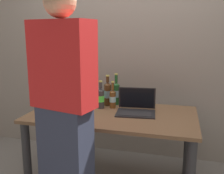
{
  "coord_description": "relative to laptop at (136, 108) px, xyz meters",
  "views": [
    {
      "loc": [
        0.59,
        -2.25,
        1.48
      ],
      "look_at": [
        -0.01,
        0.0,
        0.98
      ],
      "focal_mm": 41.4,
      "sensor_mm": 36.0,
      "label": 1
    }
  ],
  "objects": [
    {
      "name": "desk",
      "position": [
        -0.21,
        -0.07,
        -0.17
      ],
      "size": [
        1.54,
        0.85,
        0.73
      ],
      "color": "brown",
      "rests_on": "ground"
    },
    {
      "name": "back_wall",
      "position": [
        -0.21,
        0.7,
        0.52
      ],
      "size": [
        6.0,
        0.1,
        2.6
      ],
      "primitive_type": "cube",
      "color": "gray",
      "rests_on": "ground"
    },
    {
      "name": "beer_bottle_dark",
      "position": [
        -0.37,
        0.05,
        0.06
      ],
      "size": [
        0.07,
        0.07,
        0.28
      ],
      "color": "#333333",
      "rests_on": "desk"
    },
    {
      "name": "beer_bottle_brown",
      "position": [
        -0.25,
        0.09,
        0.05
      ],
      "size": [
        0.06,
        0.06,
        0.27
      ],
      "color": "brown",
      "rests_on": "desk"
    },
    {
      "name": "beer_bottle_amber",
      "position": [
        -0.25,
        0.23,
        0.08
      ],
      "size": [
        0.07,
        0.07,
        0.33
      ],
      "color": "#1E5123",
      "rests_on": "desk"
    },
    {
      "name": "beer_bottle_green",
      "position": [
        -0.33,
        0.17,
        0.08
      ],
      "size": [
        0.08,
        0.08,
        0.32
      ],
      "color": "#472B14",
      "rests_on": "desk"
    },
    {
      "name": "laptop",
      "position": [
        0.0,
        0.0,
        0.0
      ],
      "size": [
        0.39,
        0.33,
        0.22
      ],
      "color": "black",
      "rests_on": "desk"
    },
    {
      "name": "person_figure",
      "position": [
        -0.38,
        -0.76,
        0.15
      ],
      "size": [
        0.47,
        0.35,
        1.81
      ],
      "color": "#2D3347",
      "rests_on": "ground"
    }
  ]
}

